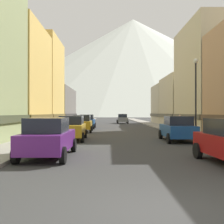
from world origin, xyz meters
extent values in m
plane|color=#363636|center=(0.00, 0.00, 0.00)|extent=(400.00, 400.00, 0.00)
cube|color=gray|center=(-6.25, 35.00, 0.07)|extent=(2.50, 100.00, 0.15)
cube|color=gray|center=(6.25, 35.00, 0.07)|extent=(2.50, 100.00, 0.15)
cube|color=#D8B259|center=(-10.56, 20.84, 5.24)|extent=(6.12, 8.73, 10.48)
cube|color=brown|center=(-10.56, 20.84, 1.60)|extent=(6.42, 8.73, 0.50)
cube|color=#D8B259|center=(-10.63, 29.74, 5.82)|extent=(6.26, 8.42, 11.64)
cube|color=brown|center=(-10.63, 29.74, 1.60)|extent=(6.56, 8.42, 0.50)
cube|color=#66605B|center=(-11.30, 41.30, 3.15)|extent=(7.60, 13.85, 6.29)
cube|color=#2D2B29|center=(-11.30, 41.30, 1.60)|extent=(7.90, 13.85, 0.50)
cube|color=beige|center=(10.97, 24.39, 5.92)|extent=(6.95, 10.20, 11.84)
cube|color=#595444|center=(10.97, 24.39, 1.60)|extent=(7.25, 10.20, 0.50)
cube|color=beige|center=(11.72, 34.92, 3.73)|extent=(8.44, 9.76, 7.46)
cube|color=#595444|center=(11.72, 34.92, 1.60)|extent=(8.74, 9.76, 0.50)
cube|color=beige|center=(10.88, 44.19, 3.55)|extent=(6.75, 8.41, 7.11)
cube|color=#595444|center=(10.88, 44.19, 1.60)|extent=(7.05, 8.41, 0.50)
cube|color=#591E72|center=(-3.80, 6.79, 0.74)|extent=(1.84, 4.40, 0.80)
cube|color=#1E232D|center=(-3.80, 6.54, 1.46)|extent=(1.60, 2.20, 0.64)
cylinder|color=black|center=(-4.72, 8.44, 0.34)|extent=(0.22, 0.68, 0.68)
cylinder|color=black|center=(-2.88, 8.44, 0.34)|extent=(0.22, 0.68, 0.68)
cylinder|color=black|center=(-4.72, 5.14, 0.34)|extent=(0.22, 0.68, 0.68)
cylinder|color=black|center=(-2.88, 5.14, 0.34)|extent=(0.22, 0.68, 0.68)
cube|color=#B28419|center=(-3.80, 14.32, 0.74)|extent=(1.93, 4.44, 0.80)
cube|color=#1E232D|center=(-3.81, 14.57, 1.46)|extent=(1.65, 2.23, 0.64)
cylinder|color=black|center=(-2.84, 12.69, 0.34)|extent=(0.23, 0.68, 0.68)
cylinder|color=black|center=(-4.68, 12.65, 0.34)|extent=(0.23, 0.68, 0.68)
cylinder|color=black|center=(-2.92, 15.99, 0.34)|extent=(0.23, 0.68, 0.68)
cylinder|color=black|center=(-4.76, 15.95, 0.34)|extent=(0.23, 0.68, 0.68)
cube|color=#B28419|center=(-3.80, 22.91, 0.74)|extent=(1.93, 4.44, 0.80)
cube|color=#1E232D|center=(-3.80, 22.66, 1.46)|extent=(1.64, 2.23, 0.64)
cylinder|color=black|center=(-4.75, 24.54, 0.34)|extent=(0.23, 0.68, 0.68)
cylinder|color=black|center=(-2.91, 24.57, 0.34)|extent=(0.23, 0.68, 0.68)
cylinder|color=black|center=(-4.69, 21.24, 0.34)|extent=(0.23, 0.68, 0.68)
cylinder|color=black|center=(-2.85, 21.27, 0.34)|extent=(0.23, 0.68, 0.68)
cube|color=#19478C|center=(-3.80, 28.95, 0.74)|extent=(1.85, 4.40, 0.80)
cube|color=#1E232D|center=(-3.80, 29.20, 1.46)|extent=(1.60, 2.20, 0.64)
cylinder|color=black|center=(-2.88, 27.30, 0.34)|extent=(0.22, 0.68, 0.68)
cylinder|color=black|center=(-4.72, 27.30, 0.34)|extent=(0.22, 0.68, 0.68)
cylinder|color=black|center=(-2.88, 30.60, 0.34)|extent=(0.22, 0.68, 0.68)
cylinder|color=black|center=(-4.72, 30.60, 0.34)|extent=(0.22, 0.68, 0.68)
cylinder|color=black|center=(2.82, 6.35, 0.34)|extent=(0.24, 0.69, 0.68)
cube|color=#19478C|center=(3.80, 13.52, 0.74)|extent=(1.98, 4.46, 0.80)
cube|color=#1E232D|center=(3.79, 13.27, 1.46)|extent=(1.67, 2.25, 0.64)
cylinder|color=black|center=(2.93, 15.20, 0.34)|extent=(0.24, 0.69, 0.68)
cylinder|color=black|center=(4.77, 15.14, 0.34)|extent=(0.24, 0.69, 0.68)
cylinder|color=black|center=(2.83, 11.90, 0.34)|extent=(0.24, 0.69, 0.68)
cylinder|color=black|center=(4.67, 11.84, 0.34)|extent=(0.24, 0.69, 0.68)
cube|color=slate|center=(1.60, 45.39, 0.74)|extent=(1.84, 4.40, 0.80)
cube|color=#1E232D|center=(1.60, 45.14, 1.46)|extent=(1.60, 2.20, 0.64)
cylinder|color=black|center=(0.68, 47.04, 0.34)|extent=(0.22, 0.68, 0.68)
cylinder|color=black|center=(2.52, 47.04, 0.34)|extent=(0.22, 0.68, 0.68)
cylinder|color=black|center=(0.68, 43.74, 0.34)|extent=(0.22, 0.68, 0.68)
cylinder|color=black|center=(2.52, 43.74, 0.34)|extent=(0.22, 0.68, 0.68)
cylinder|color=brown|center=(-7.00, 16.28, 0.30)|extent=(0.42, 0.42, 0.31)
sphere|color=#317628|center=(-7.00, 16.28, 0.67)|extent=(0.54, 0.54, 0.54)
cylinder|color=maroon|center=(6.25, 21.95, 0.87)|extent=(0.36, 0.36, 1.43)
sphere|color=tan|center=(6.25, 21.95, 1.70)|extent=(0.23, 0.23, 0.23)
cylinder|color=black|center=(5.35, 14.25, 2.90)|extent=(0.12, 0.12, 5.50)
sphere|color=white|center=(5.35, 14.25, 5.83)|extent=(0.36, 0.36, 0.36)
cone|color=silver|center=(23.74, 260.00, 47.47)|extent=(300.86, 300.86, 94.94)
camera|label=1|loc=(-1.11, -5.36, 2.00)|focal=42.98mm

